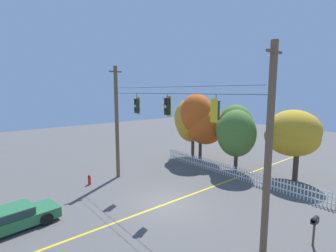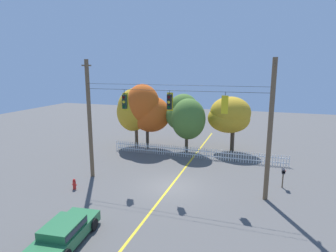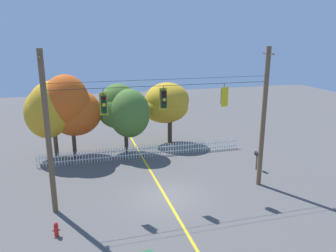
{
  "view_description": "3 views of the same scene",
  "coord_description": "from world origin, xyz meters",
  "px_view_note": "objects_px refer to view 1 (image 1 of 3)",
  "views": [
    {
      "loc": [
        11.56,
        -9.65,
        7.04
      ],
      "look_at": [
        -0.03,
        0.01,
        4.95
      ],
      "focal_mm": 26.74,
      "sensor_mm": 36.0,
      "label": 1
    },
    {
      "loc": [
        5.8,
        -18.31,
        8.39
      ],
      "look_at": [
        -0.18,
        -0.03,
        4.46
      ],
      "focal_mm": 30.34,
      "sensor_mm": 36.0,
      "label": 2
    },
    {
      "loc": [
        -4.89,
        -17.77,
        9.57
      ],
      "look_at": [
        0.3,
        0.48,
        4.39
      ],
      "focal_mm": 35.02,
      "sensor_mm": 36.0,
      "label": 3
    }
  ],
  "objects_px": {
    "autumn_maple_near_fence": "(191,120)",
    "autumn_oak_far_east": "(235,129)",
    "traffic_signal_westbound_side": "(137,106)",
    "autumn_maple_mid": "(201,121)",
    "traffic_signal_eastbound_side": "(167,106)",
    "roadside_mailbox": "(315,222)",
    "parked_car": "(12,218)",
    "fire_hydrant": "(89,180)",
    "autumn_maple_far_west": "(292,134)",
    "traffic_signal_southbound_primary": "(216,110)"
  },
  "relations": [
    {
      "from": "roadside_mailbox",
      "to": "parked_car",
      "type": "bearing_deg",
      "value": -135.35
    },
    {
      "from": "autumn_maple_mid",
      "to": "traffic_signal_southbound_primary",
      "type": "bearing_deg",
      "value": -44.22
    },
    {
      "from": "autumn_maple_near_fence",
      "to": "autumn_oak_far_east",
      "type": "bearing_deg",
      "value": -2.1
    },
    {
      "from": "parked_car",
      "to": "fire_hydrant",
      "type": "bearing_deg",
      "value": 122.21
    },
    {
      "from": "fire_hydrant",
      "to": "traffic_signal_southbound_primary",
      "type": "bearing_deg",
      "value": 14.29
    },
    {
      "from": "fire_hydrant",
      "to": "roadside_mailbox",
      "type": "height_order",
      "value": "roadside_mailbox"
    },
    {
      "from": "traffic_signal_southbound_primary",
      "to": "traffic_signal_westbound_side",
      "type": "bearing_deg",
      "value": 179.84
    },
    {
      "from": "autumn_maple_far_west",
      "to": "traffic_signal_westbound_side",
      "type": "bearing_deg",
      "value": -121.89
    },
    {
      "from": "traffic_signal_eastbound_side",
      "to": "roadside_mailbox",
      "type": "relative_size",
      "value": 1.0
    },
    {
      "from": "traffic_signal_westbound_side",
      "to": "traffic_signal_southbound_primary",
      "type": "distance_m",
      "value": 7.13
    },
    {
      "from": "autumn_oak_far_east",
      "to": "traffic_signal_westbound_side",
      "type": "bearing_deg",
      "value": -104.5
    },
    {
      "from": "autumn_maple_mid",
      "to": "roadside_mailbox",
      "type": "distance_m",
      "value": 14.97
    },
    {
      "from": "traffic_signal_eastbound_side",
      "to": "autumn_maple_far_west",
      "type": "relative_size",
      "value": 0.25
    },
    {
      "from": "autumn_maple_near_fence",
      "to": "autumn_oak_far_east",
      "type": "relative_size",
      "value": 1.08
    },
    {
      "from": "traffic_signal_southbound_primary",
      "to": "fire_hydrant",
      "type": "relative_size",
      "value": 1.79
    },
    {
      "from": "autumn_oak_far_east",
      "to": "roadside_mailbox",
      "type": "relative_size",
      "value": 4.19
    },
    {
      "from": "autumn_maple_mid",
      "to": "autumn_oak_far_east",
      "type": "distance_m",
      "value": 4.25
    },
    {
      "from": "traffic_signal_westbound_side",
      "to": "parked_car",
      "type": "relative_size",
      "value": 0.34
    },
    {
      "from": "traffic_signal_westbound_side",
      "to": "autumn_maple_near_fence",
      "type": "height_order",
      "value": "traffic_signal_westbound_side"
    },
    {
      "from": "traffic_signal_westbound_side",
      "to": "autumn_maple_far_west",
      "type": "bearing_deg",
      "value": 58.11
    },
    {
      "from": "traffic_signal_westbound_side",
      "to": "autumn_oak_far_east",
      "type": "bearing_deg",
      "value": 75.5
    },
    {
      "from": "autumn_maple_mid",
      "to": "fire_hydrant",
      "type": "xyz_separation_m",
      "value": [
        -0.85,
        -11.41,
        -3.71
      ]
    },
    {
      "from": "autumn_maple_far_west",
      "to": "parked_car",
      "type": "distance_m",
      "value": 19.53
    },
    {
      "from": "autumn_maple_mid",
      "to": "autumn_maple_far_west",
      "type": "height_order",
      "value": "autumn_maple_mid"
    },
    {
      "from": "traffic_signal_westbound_side",
      "to": "parked_car",
      "type": "xyz_separation_m",
      "value": [
        0.64,
        -8.08,
        -5.43
      ]
    },
    {
      "from": "autumn_oak_far_east",
      "to": "fire_hydrant",
      "type": "bearing_deg",
      "value": -114.34
    },
    {
      "from": "traffic_signal_westbound_side",
      "to": "autumn_oak_far_east",
      "type": "relative_size",
      "value": 0.26
    },
    {
      "from": "roadside_mailbox",
      "to": "autumn_maple_mid",
      "type": "bearing_deg",
      "value": 153.4
    },
    {
      "from": "autumn_maple_mid",
      "to": "parked_car",
      "type": "relative_size",
      "value": 1.55
    },
    {
      "from": "traffic_signal_westbound_side",
      "to": "autumn_maple_near_fence",
      "type": "distance_m",
      "value": 9.74
    },
    {
      "from": "traffic_signal_westbound_side",
      "to": "parked_car",
      "type": "height_order",
      "value": "traffic_signal_westbound_side"
    },
    {
      "from": "autumn_maple_near_fence",
      "to": "fire_hydrant",
      "type": "relative_size",
      "value": 8.24
    },
    {
      "from": "parked_car",
      "to": "fire_hydrant",
      "type": "distance_m",
      "value": 6.53
    },
    {
      "from": "autumn_maple_mid",
      "to": "autumn_oak_far_east",
      "type": "bearing_deg",
      "value": -2.22
    },
    {
      "from": "autumn_maple_far_west",
      "to": "fire_hydrant",
      "type": "xyz_separation_m",
      "value": [
        -9.25,
        -12.87,
        -3.35
      ]
    },
    {
      "from": "traffic_signal_westbound_side",
      "to": "autumn_maple_mid",
      "type": "relative_size",
      "value": 0.22
    },
    {
      "from": "parked_car",
      "to": "roadside_mailbox",
      "type": "xyz_separation_m",
      "value": [
        10.49,
        10.36,
        0.54
      ]
    },
    {
      "from": "autumn_maple_near_fence",
      "to": "autumn_maple_mid",
      "type": "distance_m",
      "value": 1.43
    },
    {
      "from": "traffic_signal_southbound_primary",
      "to": "autumn_maple_mid",
      "type": "xyz_separation_m",
      "value": [
        -9.11,
        8.87,
        -2.03
      ]
    },
    {
      "from": "traffic_signal_eastbound_side",
      "to": "fire_hydrant",
      "type": "relative_size",
      "value": 1.81
    },
    {
      "from": "autumn_maple_far_west",
      "to": "parked_car",
      "type": "xyz_separation_m",
      "value": [
        -5.77,
        -18.39,
        -3.13
      ]
    },
    {
      "from": "traffic_signal_southbound_primary",
      "to": "autumn_maple_far_west",
      "type": "relative_size",
      "value": 0.25
    },
    {
      "from": "traffic_signal_southbound_primary",
      "to": "parked_car",
      "type": "height_order",
      "value": "traffic_signal_southbound_primary"
    },
    {
      "from": "traffic_signal_eastbound_side",
      "to": "autumn_maple_mid",
      "type": "xyz_separation_m",
      "value": [
        -5.37,
        8.85,
        -2.05
      ]
    },
    {
      "from": "traffic_signal_westbound_side",
      "to": "roadside_mailbox",
      "type": "xyz_separation_m",
      "value": [
        11.13,
        2.28,
        -4.89
      ]
    },
    {
      "from": "traffic_signal_southbound_primary",
      "to": "autumn_maple_mid",
      "type": "distance_m",
      "value": 12.88
    },
    {
      "from": "fire_hydrant",
      "to": "roadside_mailbox",
      "type": "distance_m",
      "value": 14.81
    },
    {
      "from": "autumn_maple_mid",
      "to": "parked_car",
      "type": "bearing_deg",
      "value": -81.17
    },
    {
      "from": "traffic_signal_westbound_side",
      "to": "fire_hydrant",
      "type": "relative_size",
      "value": 1.95
    },
    {
      "from": "traffic_signal_westbound_side",
      "to": "autumn_maple_mid",
      "type": "height_order",
      "value": "traffic_signal_westbound_side"
    }
  ]
}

